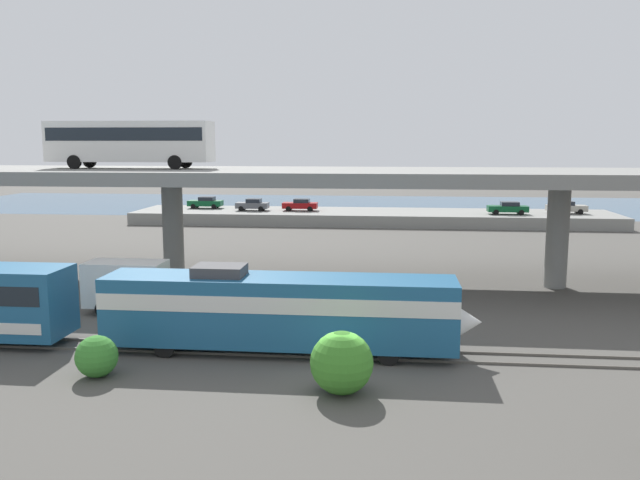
% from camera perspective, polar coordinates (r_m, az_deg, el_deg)
% --- Properties ---
extents(ground_plane, '(260.00, 260.00, 0.00)m').
position_cam_1_polar(ground_plane, '(27.61, 1.49, -12.60)').
color(ground_plane, '#4C4944').
extents(rail_strip_near, '(110.00, 0.12, 0.12)m').
position_cam_1_polar(rail_strip_near, '(30.68, 1.99, -10.28)').
color(rail_strip_near, '#59544C').
rests_on(rail_strip_near, ground_plane).
extents(rail_strip_far, '(110.00, 0.12, 0.12)m').
position_cam_1_polar(rail_strip_far, '(32.02, 2.17, -9.47)').
color(rail_strip_far, '#59544C').
rests_on(rail_strip_far, ground_plane).
extents(train_locomotive, '(17.81, 3.04, 4.18)m').
position_cam_1_polar(train_locomotive, '(30.96, -2.08, -5.99)').
color(train_locomotive, '#1E5984').
rests_on(train_locomotive, ground_plane).
extents(highway_overpass, '(96.00, 11.66, 8.05)m').
position_cam_1_polar(highway_overpass, '(45.79, 3.51, 5.29)').
color(highway_overpass, gray).
rests_on(highway_overpass, ground_plane).
extents(transit_bus_on_overpass, '(12.00, 2.68, 3.40)m').
position_cam_1_polar(transit_bus_on_overpass, '(49.74, -16.29, 8.40)').
color(transit_bus_on_overpass, silver).
rests_on(transit_bus_on_overpass, highway_overpass).
extents(service_truck_west, '(6.80, 2.46, 3.04)m').
position_cam_1_polar(service_truck_west, '(39.71, -15.42, -3.85)').
color(service_truck_west, '#0C4C26').
rests_on(service_truck_west, ground_plane).
extents(pier_parking_lot, '(58.89, 10.44, 1.44)m').
position_cam_1_polar(pier_parking_lot, '(81.22, 4.56, 2.01)').
color(pier_parking_lot, gray).
rests_on(pier_parking_lot, ground_plane).
extents(parked_car_0, '(4.02, 1.97, 1.50)m').
position_cam_1_polar(parked_car_0, '(82.08, -5.92, 3.11)').
color(parked_car_0, '#515459').
rests_on(parked_car_0, pier_parking_lot).
extents(parked_car_1, '(4.62, 1.84, 1.50)m').
position_cam_1_polar(parked_car_1, '(83.61, 20.74, 2.70)').
color(parked_car_1, '#9E998C').
rests_on(parked_car_1, pier_parking_lot).
extents(parked_car_2, '(4.68, 1.86, 1.50)m').
position_cam_1_polar(parked_car_2, '(80.61, 16.14, 2.72)').
color(parked_car_2, '#0C4C26').
rests_on(parked_car_2, pier_parking_lot).
extents(parked_car_3, '(4.39, 1.94, 1.50)m').
position_cam_1_polar(parked_car_3, '(85.86, -9.98, 3.27)').
color(parked_car_3, '#0C4C26').
rests_on(parked_car_3, pier_parking_lot).
extents(parked_car_4, '(4.32, 1.93, 1.50)m').
position_cam_1_polar(parked_car_4, '(81.53, -1.73, 3.11)').
color(parked_car_4, maroon).
rests_on(parked_car_4, pier_parking_lot).
extents(harbor_water, '(140.00, 36.00, 0.01)m').
position_cam_1_polar(harbor_water, '(104.17, 4.88, 3.06)').
color(harbor_water, '#385B7A').
rests_on(harbor_water, ground_plane).
extents(shrub_left, '(1.81, 1.81, 1.81)m').
position_cam_1_polar(shrub_left, '(29.82, -18.97, -9.61)').
color(shrub_left, '#35802D').
rests_on(shrub_left, ground_plane).
extents(shrub_right, '(2.54, 2.54, 2.54)m').
position_cam_1_polar(shrub_right, '(26.38, 1.91, -10.69)').
color(shrub_right, '#3A8228').
rests_on(shrub_right, ground_plane).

